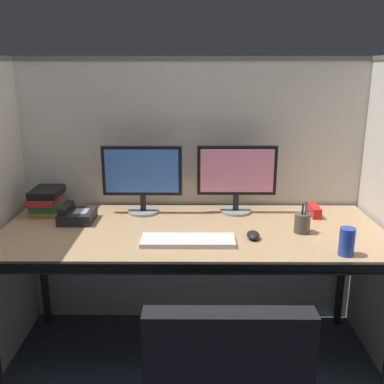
# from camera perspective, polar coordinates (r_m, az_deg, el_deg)

# --- Properties ---
(cubicle_partition_rear) EXTENTS (2.21, 0.06, 1.57)m
(cubicle_partition_rear) POSITION_cam_1_polar(r_m,az_deg,el_deg) (2.56, 0.05, -0.39)
(cubicle_partition_rear) COLOR beige
(cubicle_partition_rear) RESTS_ON ground
(desk) EXTENTS (1.90, 0.80, 0.74)m
(desk) POSITION_cam_1_polar(r_m,az_deg,el_deg) (2.16, -0.01, -6.31)
(desk) COLOR tan
(desk) RESTS_ON ground
(monitor_left) EXTENTS (0.43, 0.17, 0.37)m
(monitor_left) POSITION_cam_1_polar(r_m,az_deg,el_deg) (2.36, -6.55, 2.26)
(monitor_left) COLOR gray
(monitor_left) RESTS_ON desk
(monitor_right) EXTENTS (0.43, 0.17, 0.37)m
(monitor_right) POSITION_cam_1_polar(r_m,az_deg,el_deg) (2.37, 5.89, 2.30)
(monitor_right) COLOR gray
(monitor_right) RESTS_ON desk
(keyboard_main) EXTENTS (0.43, 0.15, 0.02)m
(keyboard_main) POSITION_cam_1_polar(r_m,az_deg,el_deg) (2.00, -0.53, -6.40)
(keyboard_main) COLOR silver
(keyboard_main) RESTS_ON desk
(computer_mouse) EXTENTS (0.06, 0.10, 0.04)m
(computer_mouse) POSITION_cam_1_polar(r_m,az_deg,el_deg) (2.06, 8.04, -5.62)
(computer_mouse) COLOR black
(computer_mouse) RESTS_ON desk
(soda_can) EXTENTS (0.07, 0.07, 0.12)m
(soda_can) POSITION_cam_1_polar(r_m,az_deg,el_deg) (1.97, 19.63, -6.12)
(soda_can) COLOR #263FB2
(soda_can) RESTS_ON desk
(desk_phone) EXTENTS (0.17, 0.19, 0.09)m
(desk_phone) POSITION_cam_1_polar(r_m,az_deg,el_deg) (2.34, -14.97, -2.95)
(desk_phone) COLOR black
(desk_phone) RESTS_ON desk
(red_stapler) EXTENTS (0.04, 0.15, 0.06)m
(red_stapler) POSITION_cam_1_polar(r_m,az_deg,el_deg) (2.44, 15.74, -2.35)
(red_stapler) COLOR red
(red_stapler) RESTS_ON desk
(pen_cup) EXTENTS (0.08, 0.08, 0.16)m
(pen_cup) POSITION_cam_1_polar(r_m,az_deg,el_deg) (2.17, 14.27, -3.97)
(pen_cup) COLOR #4C4742
(pen_cup) RESTS_ON desk
(book_stack) EXTENTS (0.16, 0.23, 0.14)m
(book_stack) POSITION_cam_1_polar(r_m,az_deg,el_deg) (2.52, -18.48, -1.10)
(book_stack) COLOR olive
(book_stack) RESTS_ON desk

